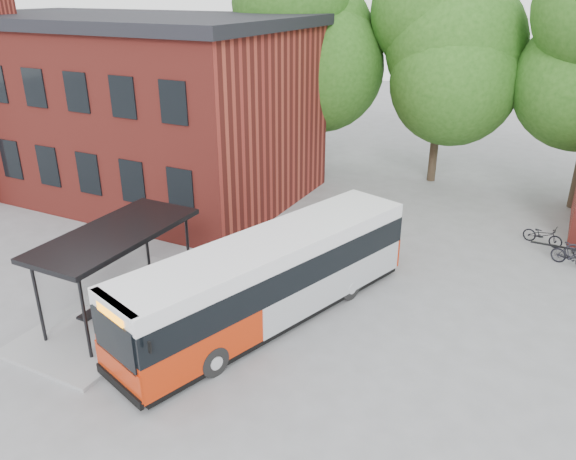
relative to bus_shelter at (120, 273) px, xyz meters
The scene contains 8 objects.
ground 4.83m from the bus_shelter, 12.53° to the left, with size 100.00×100.00×0.00m, color slate.
station_building 13.42m from the bus_shelter, 130.36° to the left, with size 18.40×10.40×8.50m, color maroon, non-canonical shape.
bus_shelter is the anchor object (origin of this frame).
tree_0 17.54m from the bus_shelter, 95.04° to the left, with size 7.92×7.92×11.00m, color #214D14, non-canonical shape.
tree_1 19.19m from the bus_shelter, 73.01° to the left, with size 7.92×7.92×10.40m, color #214D14, non-canonical shape.
city_bus 4.76m from the bus_shelter, 23.73° to the left, with size 2.29×10.75×2.73m, color #BB2909, non-canonical shape.
bicycle_0 16.53m from the bus_shelter, 45.52° to the left, with size 0.55×1.58×0.83m, color black.
bicycle_1 16.23m from the bus_shelter, 38.59° to the left, with size 0.43×1.53×0.92m, color black.
Camera 1 is at (7.23, -12.48, 9.66)m, focal length 35.00 mm.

